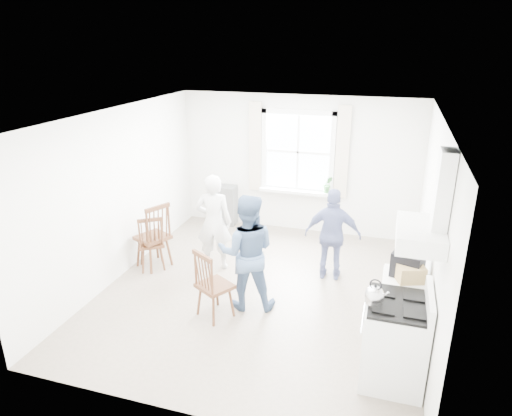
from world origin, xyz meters
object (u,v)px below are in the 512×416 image
(windsor_chair_b, at_px, (208,278))
(person_left, at_px, (214,222))
(person_mid, at_px, (247,252))
(stereo_stack, at_px, (408,264))
(person_right, at_px, (333,235))
(windsor_chair_a, at_px, (151,238))
(windsor_chair_c, at_px, (156,230))
(gas_stove, at_px, (395,340))
(low_cabinet, at_px, (402,309))

(windsor_chair_b, xyz_separation_m, person_left, (-0.47, 1.40, 0.19))
(person_left, xyz_separation_m, person_mid, (0.86, -0.94, 0.03))
(stereo_stack, height_order, person_right, person_right)
(person_right, bearing_deg, person_left, 2.34)
(windsor_chair_b, relative_size, person_mid, 0.60)
(windsor_chair_a, relative_size, person_left, 0.59)
(person_left, distance_m, person_mid, 1.28)
(windsor_chair_c, bearing_deg, person_right, 10.38)
(person_mid, bearing_deg, windsor_chair_b, 35.54)
(gas_stove, height_order, low_cabinet, gas_stove)
(windsor_chair_b, bearing_deg, windsor_chair_c, 140.72)
(gas_stove, distance_m, windsor_chair_c, 4.03)
(stereo_stack, xyz_separation_m, person_mid, (-2.05, 0.19, -0.23))
(person_right, bearing_deg, gas_stove, 111.51)
(low_cabinet, height_order, stereo_stack, stereo_stack)
(low_cabinet, bearing_deg, person_left, 158.03)
(windsor_chair_c, bearing_deg, low_cabinet, -12.94)
(low_cabinet, height_order, person_right, person_right)
(gas_stove, bearing_deg, person_right, 115.15)
(stereo_stack, height_order, person_mid, person_mid)
(gas_stove, bearing_deg, person_left, 146.56)
(gas_stove, relative_size, person_mid, 0.68)
(windsor_chair_b, bearing_deg, person_left, 108.66)
(stereo_stack, bearing_deg, low_cabinet, -100.41)
(windsor_chair_a, bearing_deg, low_cabinet, -11.37)
(windsor_chair_a, xyz_separation_m, person_left, (0.92, 0.40, 0.22))
(stereo_stack, xyz_separation_m, person_left, (-2.91, 1.14, -0.26))
(gas_stove, height_order, windsor_chair_c, gas_stove)
(windsor_chair_c, bearing_deg, windsor_chair_b, -39.28)
(low_cabinet, distance_m, windsor_chair_a, 3.90)
(low_cabinet, height_order, windsor_chair_a, windsor_chair_a)
(person_right, bearing_deg, windsor_chair_c, 6.74)
(person_mid, bearing_deg, windsor_chair_c, -34.46)
(windsor_chair_b, bearing_deg, low_cabinet, 5.42)
(windsor_chair_c, height_order, person_right, person_right)
(gas_stove, bearing_deg, stereo_stack, 84.10)
(stereo_stack, xyz_separation_m, windsor_chair_c, (-3.78, 0.83, -0.37))
(windsor_chair_c, bearing_deg, gas_stove, -22.94)
(stereo_stack, distance_m, windsor_chair_c, 3.89)
(low_cabinet, bearing_deg, windsor_chair_a, 168.63)
(person_mid, distance_m, person_right, 1.52)
(windsor_chair_b, xyz_separation_m, person_right, (1.39, 1.60, 0.13))
(gas_stove, xyz_separation_m, person_left, (-2.83, 1.87, 0.31))
(windsor_chair_c, relative_size, person_right, 0.77)
(low_cabinet, distance_m, person_mid, 2.09)
(stereo_stack, height_order, windsor_chair_a, stereo_stack)
(windsor_chair_a, bearing_deg, person_mid, -16.91)
(windsor_chair_c, bearing_deg, stereo_stack, -12.43)
(windsor_chair_c, xyz_separation_m, person_right, (2.73, 0.50, 0.05))
(windsor_chair_b, distance_m, windsor_chair_c, 1.74)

